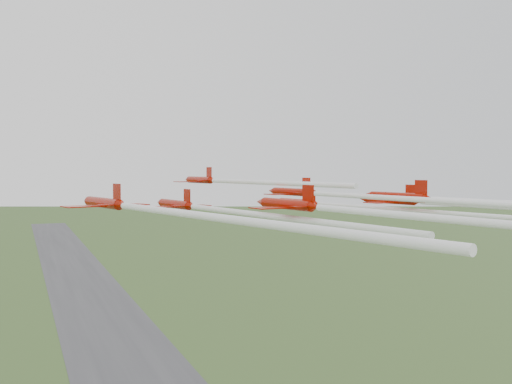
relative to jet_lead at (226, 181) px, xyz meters
name	(u,v)px	position (x,y,z in m)	size (l,w,h in m)	color
runway	(96,307)	(2.86, 188.09, -61.98)	(38.00, 900.00, 0.04)	#38383B
jet_lead	(226,181)	(0.00, 0.00, 0.00)	(9.90, 46.70, 2.71)	#9F0E00
jet_row2_left	(213,209)	(-7.18, -15.42, -3.15)	(12.67, 51.48, 2.82)	#9F0E00
jet_row2_right	(371,208)	(13.75, -18.90, -3.31)	(16.26, 58.03, 2.48)	#9F0E00
jet_row3_left	(149,209)	(-18.09, -28.91, -2.00)	(15.46, 51.34, 2.79)	#9F0E00
jet_row3_mid	(399,198)	(6.65, -34.40, -1.22)	(13.57, 67.63, 2.41)	#9F0E00
jet_row3_right	(491,206)	(24.80, -28.67, -2.78)	(16.16, 66.46, 2.96)	#9F0E00
jet_row4_left	(441,218)	(-1.73, -50.42, -1.77)	(14.13, 68.53, 2.54)	#9F0E00
jet_row4_right	(496,202)	(15.97, -38.12, -1.67)	(13.20, 56.49, 2.71)	#9F0E00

